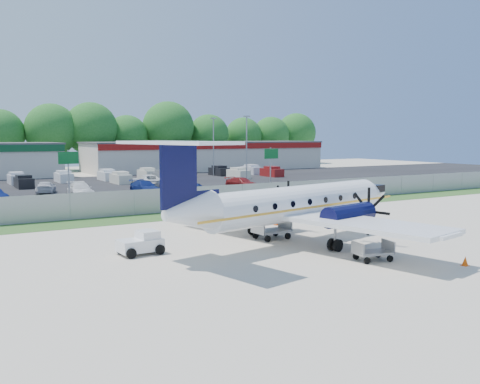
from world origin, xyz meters
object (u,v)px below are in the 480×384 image
aircraft (293,203)px  baggage_cart_near (272,230)px  baggage_cart_far (373,252)px  pushback_tug (142,243)px

aircraft → baggage_cart_near: bearing=107.1°
aircraft → baggage_cart_far: aircraft is taller
aircraft → pushback_tug: aircraft is taller
pushback_tug → baggage_cart_far: size_ratio=1.15×
aircraft → baggage_cart_far: 6.12m
baggage_cart_near → baggage_cart_far: 7.44m
pushback_tug → baggage_cart_far: (9.47, -7.42, -0.13)m
aircraft → pushback_tug: 9.07m
baggage_cart_near → baggage_cart_far: baggage_cart_near is taller
pushback_tug → baggage_cart_far: pushback_tug is taller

